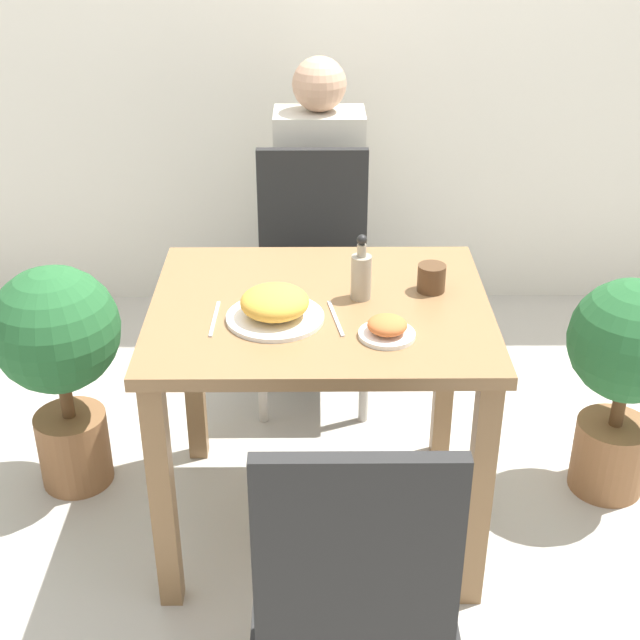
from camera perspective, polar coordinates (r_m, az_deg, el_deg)
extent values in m
plane|color=#B7B2A8|center=(2.84, 0.00, -12.51)|extent=(16.00, 16.00, 0.00)
cube|color=olive|center=(2.42, 0.00, 0.67)|extent=(0.92, 0.76, 0.04)
cube|color=olive|center=(2.39, -10.05, -11.12)|extent=(0.06, 0.06, 0.71)
cube|color=olive|center=(2.39, 10.14, -11.02)|extent=(0.06, 0.06, 0.71)
cube|color=olive|center=(2.92, -8.15, -2.84)|extent=(0.06, 0.06, 0.71)
cube|color=olive|center=(2.92, 8.04, -2.78)|extent=(0.06, 0.06, 0.71)
cube|color=black|center=(2.04, 2.02, -15.82)|extent=(0.42, 0.42, 0.04)
cube|color=black|center=(1.73, 2.41, -14.57)|extent=(0.40, 0.04, 0.44)
cylinder|color=#B7B2A8|center=(2.34, 6.35, -16.63)|extent=(0.03, 0.03, 0.42)
cylinder|color=#B7B2A8|center=(2.33, -2.89, -16.76)|extent=(0.03, 0.03, 0.42)
cube|color=black|center=(3.18, -0.46, 1.93)|extent=(0.42, 0.42, 0.04)
cube|color=black|center=(3.26, -0.48, 7.21)|extent=(0.40, 0.04, 0.44)
cylinder|color=#B7B2A8|center=(3.14, -3.73, -3.28)|extent=(0.03, 0.03, 0.42)
cylinder|color=#B7B2A8|center=(3.14, 2.84, -3.26)|extent=(0.03, 0.03, 0.42)
cylinder|color=#B7B2A8|center=(3.45, -3.44, -0.14)|extent=(0.03, 0.03, 0.42)
cylinder|color=#B7B2A8|center=(3.45, 2.54, -0.12)|extent=(0.03, 0.03, 0.42)
cylinder|color=white|center=(2.33, -2.89, 0.17)|extent=(0.26, 0.26, 0.01)
ellipsoid|color=gold|center=(2.31, -2.92, 1.15)|extent=(0.18, 0.18, 0.08)
cylinder|color=white|center=(2.26, 4.30, -0.94)|extent=(0.14, 0.14, 0.01)
ellipsoid|color=#CC6633|center=(2.24, 4.32, -0.32)|extent=(0.10, 0.10, 0.04)
cylinder|color=#4C331E|center=(2.49, 7.14, 2.68)|extent=(0.08, 0.08, 0.08)
cylinder|color=gray|center=(2.42, 2.65, 2.75)|extent=(0.06, 0.06, 0.12)
cylinder|color=gray|center=(2.39, 2.69, 4.47)|extent=(0.03, 0.03, 0.03)
sphere|color=black|center=(2.37, 2.70, 5.16)|extent=(0.03, 0.03, 0.03)
cube|color=silver|center=(2.35, -6.76, 0.08)|extent=(0.01, 0.19, 0.00)
cube|color=silver|center=(2.33, 1.01, 0.11)|extent=(0.04, 0.19, 0.00)
cylinder|color=brown|center=(3.01, -15.45, -7.88)|extent=(0.23, 0.23, 0.25)
cylinder|color=brown|center=(2.91, -15.91, -4.95)|extent=(0.04, 0.04, 0.12)
sphere|color=#235B2D|center=(2.78, -16.59, -0.58)|extent=(0.39, 0.39, 0.39)
cylinder|color=brown|center=(3.02, 18.03, -8.23)|extent=(0.23, 0.23, 0.24)
cylinder|color=brown|center=(2.93, 18.54, -5.42)|extent=(0.04, 0.04, 0.11)
sphere|color=#235B2D|center=(2.80, 19.30, -1.25)|extent=(0.38, 0.38, 0.38)
cube|color=#2D3347|center=(3.65, -0.04, 1.85)|extent=(0.28, 0.20, 0.45)
cube|color=beige|center=(3.46, -0.04, 9.05)|extent=(0.34, 0.22, 0.52)
sphere|color=tan|center=(3.35, -0.04, 14.86)|extent=(0.20, 0.20, 0.20)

